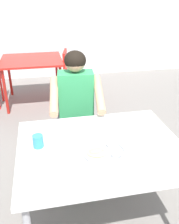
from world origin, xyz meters
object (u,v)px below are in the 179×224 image
(drinking_cup, at_px, (38,141))
(chair_red_right, at_px, (72,72))
(diner_foreground, at_px, (77,104))
(thali_tray, at_px, (104,152))
(table_foreground, at_px, (101,153))
(chair_foreground, at_px, (76,114))
(table_background_red, at_px, (32,64))

(drinking_cup, relative_size, chair_red_right, 0.11)
(diner_foreground, bearing_deg, thali_tray, -85.51)
(table_foreground, xyz_separation_m, drinking_cup, (-0.44, 0.08, 0.12))
(table_foreground, xyz_separation_m, chair_foreground, (-0.04, 0.95, -0.15))
(diner_foreground, bearing_deg, chair_foreground, 85.16)
(diner_foreground, height_order, chair_red_right, diner_foreground)
(chair_foreground, relative_size, chair_red_right, 1.05)
(table_background_red, bearing_deg, diner_foreground, -76.62)
(drinking_cup, height_order, chair_red_right, chair_red_right)
(thali_tray, distance_m, table_background_red, 2.70)
(table_background_red, bearing_deg, drinking_cup, -88.54)
(thali_tray, xyz_separation_m, drinking_cup, (-0.44, 0.17, 0.04))
(table_foreground, relative_size, table_background_red, 1.24)
(chair_foreground, bearing_deg, table_background_red, 105.80)
(chair_foreground, height_order, chair_red_right, chair_foreground)
(thali_tray, xyz_separation_m, table_background_red, (-0.50, 2.66, -0.09))
(thali_tray, distance_m, chair_foreground, 1.07)
(drinking_cup, relative_size, table_background_red, 0.10)
(thali_tray, height_order, drinking_cup, drinking_cup)
(chair_foreground, bearing_deg, drinking_cup, -114.30)
(thali_tray, relative_size, chair_foreground, 0.33)
(table_foreground, bearing_deg, diner_foreground, 95.03)
(thali_tray, xyz_separation_m, chair_foreground, (-0.04, 1.04, -0.23))
(chair_foreground, xyz_separation_m, table_background_red, (-0.46, 1.62, 0.14))
(chair_red_right, bearing_deg, drinking_cup, -103.32)
(table_foreground, relative_size, chair_red_right, 1.41)
(table_foreground, bearing_deg, table_background_red, 101.07)
(table_background_red, bearing_deg, table_foreground, -78.93)
(drinking_cup, bearing_deg, chair_red_right, 76.68)
(diner_foreground, bearing_deg, table_foreground, -84.97)
(table_foreground, height_order, thali_tray, thali_tray)
(chair_foreground, bearing_deg, diner_foreground, -94.84)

